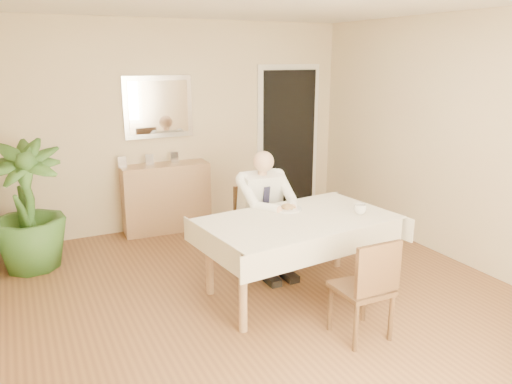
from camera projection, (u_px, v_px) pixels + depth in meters
name	position (u px, v px, depth m)	size (l,w,h in m)	color
room	(274.00, 162.00, 4.18)	(5.00, 5.02, 2.60)	brown
doorway	(288.00, 141.00, 7.06)	(0.96, 0.07, 2.10)	white
mirror	(158.00, 107.00, 6.13)	(0.86, 0.04, 0.76)	silver
dining_table	(298.00, 227.00, 4.50)	(1.82, 1.20, 0.75)	olive
chair_far	(255.00, 221.00, 5.31)	(0.43, 0.43, 0.83)	#3B2615
chair_near	(368.00, 285.00, 3.81)	(0.40, 0.40, 0.84)	#3B2615
seated_man	(268.00, 207.00, 5.01)	(0.48, 0.72, 1.24)	white
plate	(288.00, 209.00, 4.71)	(0.26, 0.26, 0.02)	white
food	(288.00, 207.00, 4.70)	(0.14, 0.14, 0.06)	brown
knife	(295.00, 208.00, 4.67)	(0.01, 0.01, 0.13)	silver
fork	(288.00, 210.00, 4.64)	(0.01, 0.01, 0.13)	silver
coffee_mug	(360.00, 209.00, 4.57)	(0.11, 0.11, 0.09)	white
sideboard	(166.00, 198.00, 6.30)	(1.07, 0.37, 0.86)	olive
photo_frame_left	(122.00, 162.00, 5.97)	(0.10, 0.02, 0.14)	silver
photo_frame_center	(149.00, 160.00, 6.11)	(0.10, 0.02, 0.14)	silver
photo_frame_right	(174.00, 157.00, 6.26)	(0.10, 0.02, 0.14)	silver
potted_palm	(27.00, 207.00, 5.09)	(0.75, 0.75, 1.34)	#2D541E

